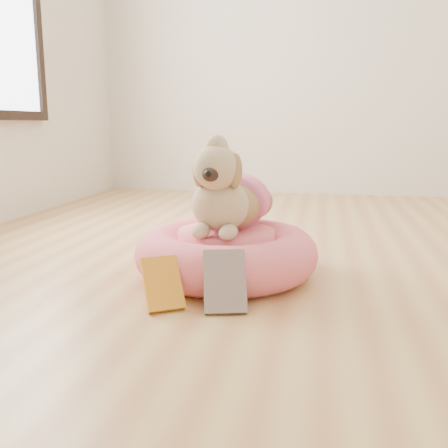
% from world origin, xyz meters
% --- Properties ---
extents(floor, '(4.50, 4.50, 0.00)m').
position_xyz_m(floor, '(0.00, 0.00, 0.00)').
color(floor, tan).
rests_on(floor, ground).
extents(wall_back, '(4.50, 0.00, 4.50)m').
position_xyz_m(wall_back, '(0.00, 2.25, 1.35)').
color(wall_back, beige).
rests_on(wall_back, floor).
extents(pet_bed, '(0.75, 0.75, 0.19)m').
position_xyz_m(pet_bed, '(-0.39, -0.32, 0.09)').
color(pet_bed, '#ED5D74').
rests_on(pet_bed, floor).
extents(dog, '(0.41, 0.56, 0.39)m').
position_xyz_m(dog, '(-0.39, -0.31, 0.39)').
color(dog, brown).
rests_on(dog, pet_bed).
extents(book_yellow, '(0.18, 0.18, 0.17)m').
position_xyz_m(book_yellow, '(-0.54, -0.72, 0.08)').
color(book_yellow, yellow).
rests_on(book_yellow, floor).
extents(book_white, '(0.17, 0.17, 0.20)m').
position_xyz_m(book_white, '(-0.33, -0.70, 0.10)').
color(book_white, silver).
rests_on(book_white, floor).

